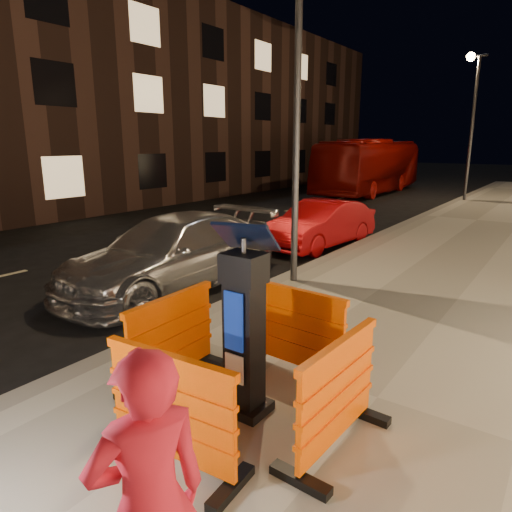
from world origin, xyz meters
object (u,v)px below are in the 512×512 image
Objects in this scene: barrier_kerbside at (172,339)px; car_red at (320,247)px; car_silver at (174,288)px; man at (149,505)px; bus_doubledecker at (369,193)px; barrier_front at (171,412)px; barrier_bldgside at (338,395)px; parking_kiosk at (244,326)px; barrier_back at (296,331)px.

car_red is (-2.04, 7.34, -0.63)m from barrier_kerbside.
car_silver is 6.46m from man.
car_red is 0.36× the size of bus_doubledecker.
barrier_front is 1.00× the size of barrier_bldgside.
parking_kiosk reaches higher than barrier_front.
barrier_front is 0.76× the size of man.
barrier_back is 1.00× the size of barrier_bldgside.
barrier_front is 22.50m from bus_doubledecker.
man is (0.86, -0.97, 0.33)m from barrier_front.
car_silver is 2.83× the size of man.
barrier_front is 1.34m from barrier_kerbside.
car_silver is 4.73m from car_red.
barrier_kerbside is at bearing 130.72° from barrier_front.
barrier_back is 0.12× the size of bus_doubledecker.
barrier_front is at bearing -112.72° from man.
car_red is 10.07m from man.
car_red is 13.69m from bus_doubledecker.
car_red is at bearing -131.69° from man.
barrier_front is at bearing 137.72° from barrier_bldgside.
bus_doubledecker is at bearing 111.83° from car_red.
bus_doubledecker is at bearing 109.20° from parking_kiosk.
bus_doubledecker is (-5.89, 20.48, -0.63)m from barrier_kerbside.
barrier_kerbside and barrier_bldgside have the same top height.
bus_doubledecker is at bearing 23.56° from barrier_bldgside.
barrier_front reaches higher than car_red.
barrier_kerbside is at bearing -131.28° from barrier_back.
barrier_kerbside is at bearing -75.98° from bus_doubledecker.
barrier_back is at bearing 90.72° from parking_kiosk.
man reaches higher than barrier_kerbside.
barrier_back is 1.34m from barrier_bldgside.
car_red is (-2.99, 6.39, -0.63)m from barrier_back.
bus_doubledecker is at bearing 102.39° from car_silver.
barrier_front is at bearing -86.28° from barrier_back.
barrier_back is at bearing -137.58° from man.
bus_doubledecker reaches higher than car_silver.
parking_kiosk is at bearing 92.72° from barrier_bldgside.
barrier_bldgside is at bearing 0.72° from parking_kiosk.
man is (3.85, -9.26, 0.96)m from car_red.
car_silver reaches higher than car_red.
barrier_bldgside reaches higher than car_silver.
barrier_bldgside is at bearing -56.30° from car_red.
car_silver is (-3.60, 1.70, -0.63)m from barrier_back.
barrier_bldgside is (0.95, -0.95, 0.00)m from barrier_back.
barrier_back and barrier_kerbside have the same top height.
barrier_bldgside is 0.12× the size of bus_doubledecker.
man reaches higher than car_silver.
barrier_kerbside is at bearing -179.28° from parking_kiosk.
car_silver is at bearing -109.95° from man.
barrier_bldgside is (0.95, 0.00, -0.38)m from parking_kiosk.
man is at bearing -61.95° from car_red.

